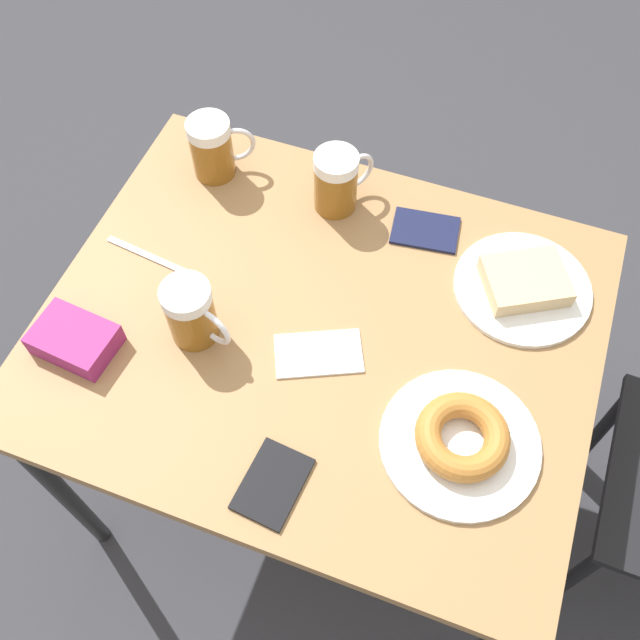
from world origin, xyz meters
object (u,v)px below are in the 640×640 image
passport_far_edge (425,230)px  beer_mug_right (213,148)px  beer_mug_center (192,313)px  plate_with_donut (461,439)px  blue_pouch (75,339)px  plate_with_cake (524,284)px  passport_near_edge (273,484)px  napkin_folded (319,353)px  fork (147,255)px  beer_mug_left (337,181)px

passport_far_edge → beer_mug_right: bearing=-90.6°
beer_mug_center → plate_with_donut: bearing=85.0°
blue_pouch → plate_with_cake: bearing=118.8°
plate_with_donut → passport_near_edge: size_ratio=1.93×
napkin_folded → fork: same height
blue_pouch → beer_mug_right: bearing=173.1°
plate_with_cake → passport_far_edge: 0.21m
plate_with_donut → blue_pouch: size_ratio=1.79×
beer_mug_right → fork: beer_mug_right is taller
plate_with_cake → beer_mug_left: bearing=-101.2°
beer_mug_left → passport_far_edge: size_ratio=0.94×
plate_with_donut → napkin_folded: bearing=-105.8°
beer_mug_left → beer_mug_right: size_ratio=1.00×
passport_far_edge → beer_mug_center: bearing=-41.3°
beer_mug_center → blue_pouch: size_ratio=0.89×
passport_far_edge → passport_near_edge: bearing=-8.6°
beer_mug_right → passport_near_edge: bearing=31.9°
beer_mug_center → passport_near_edge: 0.31m
fork → passport_far_edge: size_ratio=1.29×
passport_far_edge → blue_pouch: size_ratio=0.95×
plate_with_donut → beer_mug_left: size_ratio=2.01×
plate_with_cake → beer_mug_center: size_ratio=1.94×
beer_mug_right → blue_pouch: beer_mug_right is taller
passport_near_edge → passport_far_edge: size_ratio=0.98×
beer_mug_center → passport_far_edge: 0.48m
plate_with_donut → passport_near_edge: (0.17, -0.26, -0.02)m
beer_mug_center → fork: beer_mug_center is taller
passport_near_edge → blue_pouch: 0.43m
beer_mug_center → beer_mug_right: bearing=-160.6°
plate_with_donut → passport_far_edge: 0.43m
beer_mug_right → napkin_folded: size_ratio=0.75×
beer_mug_left → beer_mug_center: 0.39m
plate_with_cake → beer_mug_right: beer_mug_right is taller
fork → blue_pouch: blue_pouch is taller
beer_mug_left → fork: bearing=-49.9°
passport_far_edge → blue_pouch: 0.67m
plate_with_donut → fork: bearing=-104.1°
beer_mug_center → napkin_folded: bearing=98.8°
plate_with_cake → beer_mug_right: 0.65m
napkin_folded → passport_near_edge: (0.24, 0.01, 0.00)m
napkin_folded → plate_with_cake: bearing=130.2°
beer_mug_right → passport_near_edge: beer_mug_right is taller
beer_mug_center → napkin_folded: (-0.03, 0.21, -0.06)m
plate_with_cake → passport_near_edge: plate_with_cake is taller
beer_mug_center → passport_far_edge: size_ratio=0.94×
beer_mug_left → beer_mug_center: (0.36, -0.13, 0.00)m
beer_mug_right → fork: 0.25m
plate_with_cake → fork: size_ratio=1.41×
plate_with_cake → blue_pouch: 0.80m
beer_mug_right → fork: bearing=-7.8°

